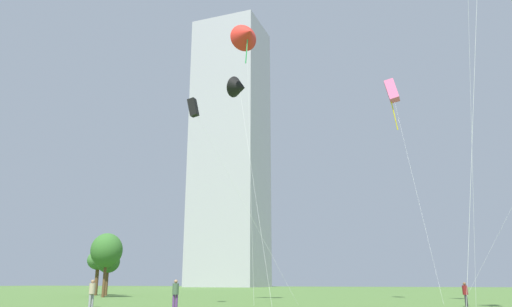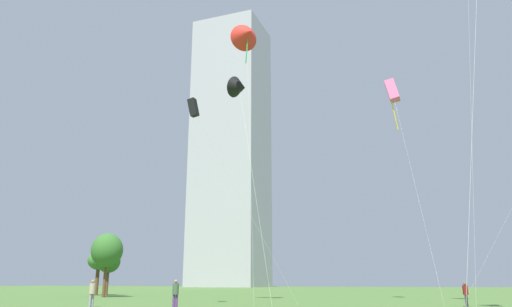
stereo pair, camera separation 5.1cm
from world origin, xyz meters
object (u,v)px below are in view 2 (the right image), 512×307
person_standing_2 (466,292)px  park_tree_2 (109,262)px  kite_flying_1 (392,91)px  kite_flying_2 (240,87)px  park_tree_1 (107,251)px  park_tree_0 (99,261)px  kite_flying_3 (194,108)px  kite_flying_7 (247,35)px  distant_highrise_0 (231,149)px  person_standing_1 (92,291)px  person_standing_0 (176,292)px

person_standing_2 → park_tree_2: size_ratio=0.30×
kite_flying_1 → kite_flying_2: size_ratio=1.03×
kite_flying_1 → park_tree_1: (-32.47, 0.30, -15.02)m
park_tree_0 → park_tree_1: (5.76, -6.33, 0.83)m
kite_flying_3 → kite_flying_7: bearing=65.3°
park_tree_2 → distant_highrise_0: distant_highrise_0 is taller
kite_flying_2 → park_tree_0: bearing=151.4°
kite_flying_2 → park_tree_2: 29.45m
person_standing_1 → distant_highrise_0: (-35.11, 112.26, 43.47)m
distant_highrise_0 → kite_flying_3: bearing=-67.6°
person_standing_2 → kite_flying_1: bearing=-136.4°
kite_flying_2 → person_standing_2: bearing=-5.3°
kite_flying_7 → park_tree_2: bearing=148.2°
kite_flying_7 → park_tree_2: kite_flying_7 is taller
park_tree_0 → park_tree_2: park_tree_0 is taller
person_standing_0 → park_tree_1: park_tree_1 is taller
kite_flying_1 → kite_flying_3: bearing=-134.9°
person_standing_0 → kite_flying_2: 21.46m
kite_flying_2 → kite_flying_3: bearing=-95.5°
kite_flying_7 → park_tree_0: bearing=148.6°
park_tree_0 → person_standing_2: bearing=-19.5°
park_tree_2 → kite_flying_2: bearing=-28.7°
park_tree_2 → kite_flying_3: bearing=-43.4°
kite_flying_1 → park_tree_1: size_ratio=3.04×
person_standing_0 → park_tree_0: park_tree_0 is taller
kite_flying_2 → distant_highrise_0: (-41.52, 101.16, 24.79)m
person_standing_0 → park_tree_0: 34.02m
person_standing_0 → distant_highrise_0: 126.76m
kite_flying_1 → kite_flying_7: 15.72m
kite_flying_2 → park_tree_2: size_ratio=3.81×
park_tree_0 → kite_flying_7: bearing=-31.4°
distant_highrise_0 → kite_flying_1: bearing=-57.7°
person_standing_1 → person_standing_2: (24.31, 9.44, -0.10)m
person_standing_2 → park_tree_0: bearing=-91.8°
kite_flying_7 → kite_flying_1: bearing=37.4°
person_standing_2 → park_tree_1: 37.75m
person_standing_1 → distant_highrise_0: size_ratio=0.02×
person_standing_1 → park_tree_2: (-15.47, 23.05, 3.01)m
kite_flying_2 → park_tree_1: kite_flying_2 is taller
kite_flying_3 → park_tree_1: (-17.85, 14.98, -9.74)m
person_standing_1 → kite_flying_1: 33.00m
person_standing_0 → kite_flying_7: kite_flying_7 is taller
park_tree_2 → kite_flying_7: bearing=-31.8°
kite_flying_7 → kite_flying_2: bearing=122.6°
person_standing_0 → kite_flying_3: 14.02m
kite_flying_3 → kite_flying_7: (2.47, 5.37, 8.85)m
person_standing_1 → kite_flying_2: bearing=-8.2°
person_standing_0 → distant_highrise_0: distant_highrise_0 is taller
kite_flying_3 → person_standing_2: bearing=18.8°
kite_flying_7 → park_tree_1: (-20.31, 9.61, -18.59)m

